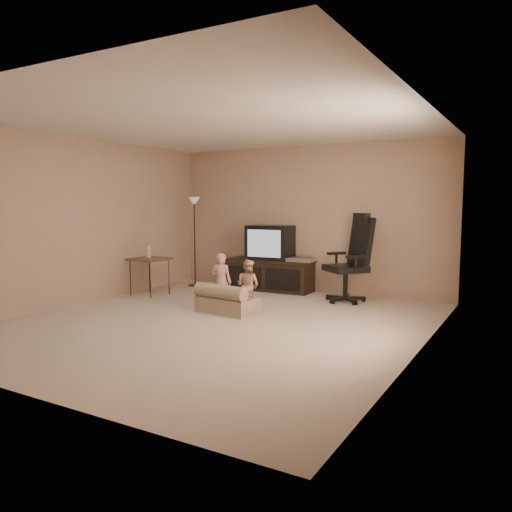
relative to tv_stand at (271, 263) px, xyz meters
The scene contains 9 objects.
floor 2.60m from the tv_stand, 77.35° to the right, with size 5.50×5.50×0.00m, color beige.
room_shell 2.76m from the tv_stand, 77.35° to the right, with size 5.50×5.50×5.50m.
tv_stand is the anchor object (origin of this frame).
office_chair 1.59m from the tv_stand, 10.99° to the right, with size 0.89×0.89×1.37m.
side_table 2.08m from the tv_stand, 137.54° to the right, with size 0.57×0.57×0.83m.
floor_lamp 1.62m from the tv_stand, 168.19° to the right, with size 0.25×0.25×1.63m.
child_sofa 2.00m from the tv_stand, 80.20° to the right, with size 0.89×0.57×0.41m.
toddler_left 1.85m from the tv_stand, 84.02° to the right, with size 0.30×0.22×0.83m, color tan.
toddler_right 1.78m from the tv_stand, 72.21° to the right, with size 0.36×0.20×0.73m, color tan.
Camera 1 is at (3.53, -5.15, 1.51)m, focal length 35.00 mm.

